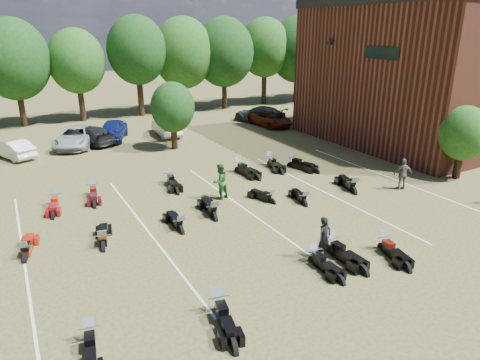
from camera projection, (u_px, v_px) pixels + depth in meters
ground at (332, 219)px, 20.21m from camera, size 160.00×160.00×0.00m
car_1 at (13, 149)px, 29.52m from camera, size 2.85×4.14×1.29m
car_2 at (76, 137)px, 32.38m from camera, size 4.46×5.91×1.49m
car_3 at (90, 135)px, 33.08m from camera, size 3.58×5.10×1.37m
car_4 at (113, 130)px, 34.33m from camera, size 3.57×4.95×1.57m
car_5 at (166, 126)px, 35.77m from camera, size 2.02×4.74×1.52m
car_6 at (270, 119)px, 39.19m from camera, size 2.51×4.92×1.33m
car_7 at (259, 114)px, 40.71m from camera, size 4.02×5.74×1.54m
person_black at (324, 238)px, 16.54m from camera, size 0.70×0.52×1.73m
person_green at (220, 181)px, 22.34m from camera, size 1.11×0.97×1.94m
person_grey at (403, 174)px, 23.69m from camera, size 1.13×0.85×1.78m
motorcycle_0 at (91, 343)px, 12.27m from camera, size 0.97×2.11×1.13m
motorcycle_2 at (219, 314)px, 13.53m from camera, size 1.19×2.41×1.28m
motorcycle_3 at (331, 253)px, 17.16m from camera, size 0.80×2.40×1.33m
motorcycle_4 at (314, 263)px, 16.44m from camera, size 0.69×2.08×1.16m
motorcycle_5 at (383, 250)px, 17.41m from camera, size 1.21×2.29×1.22m
motorcycle_7 at (26, 260)px, 16.66m from camera, size 1.13×2.26×1.21m
motorcycle_8 at (104, 249)px, 17.50m from camera, size 1.20×2.34×1.25m
motorcycle_9 at (181, 232)px, 18.94m from camera, size 0.72×2.19×1.22m
motorcycle_10 at (215, 219)px, 20.23m from camera, size 1.11×2.52×1.36m
motorcycle_11 at (271, 203)px, 22.07m from camera, size 1.16×2.09×1.11m
motorcycle_12 at (304, 205)px, 21.82m from camera, size 1.05×2.11×1.13m
motorcycle_13 at (353, 193)px, 23.43m from camera, size 1.44×2.55×1.36m
motorcycle_14 at (94, 195)px, 23.11m from camera, size 1.10×2.39×1.28m
motorcycle_15 at (57, 205)px, 21.80m from camera, size 1.14×2.31×1.23m
motorcycle_16 at (170, 184)px, 24.84m from camera, size 1.01×2.43×1.32m
motorcycle_18 at (239, 172)px, 26.82m from camera, size 1.15×2.60×1.40m
motorcycle_19 at (270, 166)px, 28.03m from camera, size 1.11×2.46×1.32m
motorcycle_20 at (292, 167)px, 27.80m from camera, size 1.52×2.59×1.38m
brick_building at (469, 68)px, 35.84m from camera, size 25.40×15.20×10.70m
tree_line at (132, 52)px, 41.55m from camera, size 56.00×6.00×9.79m
young_tree_near_building at (464, 133)px, 24.88m from camera, size 2.80×2.80×4.16m
young_tree_midfield at (173, 107)px, 31.04m from camera, size 3.20×3.20×4.70m
parking_lines at (245, 209)px, 21.32m from camera, size 20.10×14.00×0.01m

